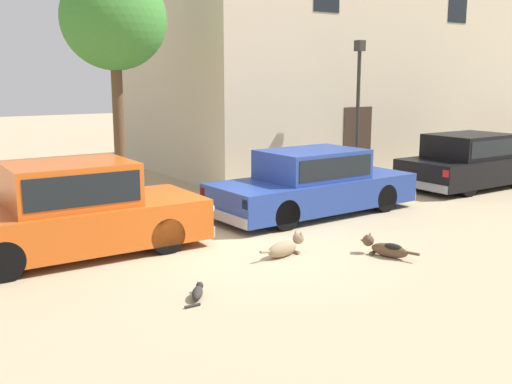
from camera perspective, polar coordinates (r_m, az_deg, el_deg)
ground_plane at (r=10.43m, az=-1.01°, el=-5.24°), size 80.00×80.00×0.00m
parked_sedan_nearest at (r=10.23m, az=-17.42°, el=-1.65°), size 4.49×1.91×1.57m
parked_sedan_second at (r=12.78m, az=5.58°, el=0.97°), size 4.88×1.90×1.41m
parked_sedan_third at (r=16.93m, az=20.30°, el=2.92°), size 4.44×1.84×1.46m
apartment_block at (r=21.41m, az=7.36°, el=13.53°), size 13.03×7.01×7.77m
stray_dog_spotted at (r=9.81m, az=2.93°, el=-5.38°), size 1.07×0.35×0.38m
stray_dog_tan at (r=10.00m, az=12.52°, el=-5.34°), size 0.41×1.03×0.35m
stray_cat at (r=8.04m, az=-5.74°, el=-9.74°), size 0.50×0.49×0.16m
street_lamp at (r=16.06m, az=9.96°, el=9.36°), size 0.22×0.22×3.91m
acacia_tree_left at (r=14.43m, az=-13.70°, el=15.94°), size 2.47×2.22×5.45m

